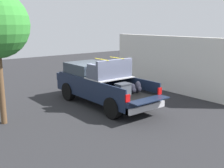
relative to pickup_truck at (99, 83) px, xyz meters
name	(u,v)px	position (x,y,z in m)	size (l,w,h in m)	color
ground_plane	(104,105)	(-0.37, 0.00, -0.97)	(40.00, 40.00, 0.00)	#262628
pickup_truck	(99,83)	(0.00, 0.00, 0.00)	(6.05, 2.06, 2.23)	#162138
building_facade	(171,64)	(-0.54, -4.56, 0.56)	(8.48, 0.36, 3.07)	silver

